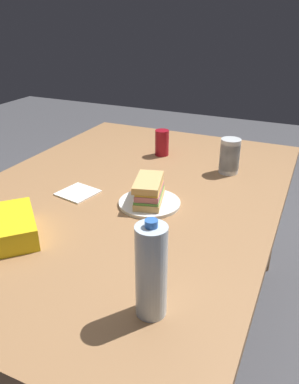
{
  "coord_description": "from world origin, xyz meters",
  "views": [
    {
      "loc": [
        -1.16,
        -0.63,
        1.36
      ],
      "look_at": [
        -0.07,
        -0.13,
        0.78
      ],
      "focal_mm": 35.27,
      "sensor_mm": 36.0,
      "label": 1
    }
  ],
  "objects_px": {
    "chip_bag": "(9,227)",
    "dining_table": "(125,208)",
    "paper_plate": "(150,203)",
    "sandwich": "(149,191)",
    "water_bottle_tall": "(151,271)",
    "plastic_cup_stack": "(230,156)",
    "soda_can_red": "(162,143)"
  },
  "relations": [
    {
      "from": "chip_bag",
      "to": "dining_table",
      "type": "bearing_deg",
      "value": 112.66
    },
    {
      "from": "paper_plate",
      "to": "sandwich",
      "type": "bearing_deg",
      "value": 42.0
    },
    {
      "from": "chip_bag",
      "to": "water_bottle_tall",
      "type": "distance_m",
      "value": 0.55
    },
    {
      "from": "water_bottle_tall",
      "to": "dining_table",
      "type": "bearing_deg",
      "value": 33.11
    },
    {
      "from": "paper_plate",
      "to": "sandwich",
      "type": "xyz_separation_m",
      "value": [
        0.0,
        0.0,
        0.05
      ]
    },
    {
      "from": "chip_bag",
      "to": "plastic_cup_stack",
      "type": "height_order",
      "value": "plastic_cup_stack"
    },
    {
      "from": "sandwich",
      "to": "soda_can_red",
      "type": "relative_size",
      "value": 1.62
    },
    {
      "from": "paper_plate",
      "to": "soda_can_red",
      "type": "bearing_deg",
      "value": 17.83
    },
    {
      "from": "paper_plate",
      "to": "water_bottle_tall",
      "type": "height_order",
      "value": "water_bottle_tall"
    },
    {
      "from": "sandwich",
      "to": "water_bottle_tall",
      "type": "xyz_separation_m",
      "value": [
        -0.49,
        -0.23,
        0.06
      ]
    },
    {
      "from": "plastic_cup_stack",
      "to": "sandwich",
      "type": "bearing_deg",
      "value": 155.21
    },
    {
      "from": "dining_table",
      "to": "paper_plate",
      "type": "xyz_separation_m",
      "value": [
        -0.07,
        -0.13,
        0.08
      ]
    },
    {
      "from": "soda_can_red",
      "to": "plastic_cup_stack",
      "type": "height_order",
      "value": "plastic_cup_stack"
    },
    {
      "from": "paper_plate",
      "to": "plastic_cup_stack",
      "type": "xyz_separation_m",
      "value": [
        0.41,
        -0.19,
        0.07
      ]
    },
    {
      "from": "soda_can_red",
      "to": "sandwich",
      "type": "bearing_deg",
      "value": -162.36
    },
    {
      "from": "dining_table",
      "to": "water_bottle_tall",
      "type": "relative_size",
      "value": 6.66
    },
    {
      "from": "dining_table",
      "to": "water_bottle_tall",
      "type": "height_order",
      "value": "water_bottle_tall"
    },
    {
      "from": "plastic_cup_stack",
      "to": "dining_table",
      "type": "bearing_deg",
      "value": 137.27
    },
    {
      "from": "dining_table",
      "to": "paper_plate",
      "type": "relative_size",
      "value": 7.38
    },
    {
      "from": "dining_table",
      "to": "chip_bag",
      "type": "distance_m",
      "value": 0.48
    },
    {
      "from": "sandwich",
      "to": "chip_bag",
      "type": "bearing_deg",
      "value": 141.25
    },
    {
      "from": "soda_can_red",
      "to": "chip_bag",
      "type": "xyz_separation_m",
      "value": [
        -0.86,
        0.14,
        -0.03
      ]
    },
    {
      "from": "soda_can_red",
      "to": "water_bottle_tall",
      "type": "xyz_separation_m",
      "value": [
        -0.98,
        -0.38,
        0.06
      ]
    },
    {
      "from": "sandwich",
      "to": "soda_can_red",
      "type": "height_order",
      "value": "soda_can_red"
    },
    {
      "from": "chip_bag",
      "to": "plastic_cup_stack",
      "type": "bearing_deg",
      "value": 101.81
    },
    {
      "from": "sandwich",
      "to": "soda_can_red",
      "type": "distance_m",
      "value": 0.51
    },
    {
      "from": "soda_can_red",
      "to": "plastic_cup_stack",
      "type": "relative_size",
      "value": 0.82
    },
    {
      "from": "soda_can_red",
      "to": "chip_bag",
      "type": "height_order",
      "value": "soda_can_red"
    },
    {
      "from": "dining_table",
      "to": "paper_plate",
      "type": "height_order",
      "value": "paper_plate"
    },
    {
      "from": "sandwich",
      "to": "water_bottle_tall",
      "type": "height_order",
      "value": "water_bottle_tall"
    },
    {
      "from": "chip_bag",
      "to": "plastic_cup_stack",
      "type": "distance_m",
      "value": 0.92
    },
    {
      "from": "dining_table",
      "to": "sandwich",
      "type": "distance_m",
      "value": 0.19
    }
  ]
}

